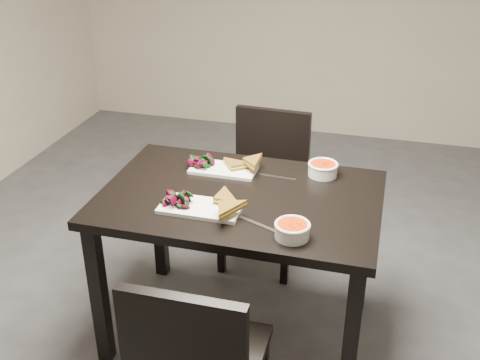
{
  "coord_description": "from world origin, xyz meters",
  "views": [
    {
      "loc": [
        0.19,
        -2.23,
        1.94
      ],
      "look_at": [
        -0.39,
        -0.12,
        0.82
      ],
      "focal_mm": 43.33,
      "sensor_mm": 36.0,
      "label": 1
    }
  ],
  "objects_px": {
    "table": "(240,214)",
    "plate_far": "(224,169)",
    "chair_far": "(267,178)",
    "soup_bowl_far": "(323,168)",
    "plate_near": "(200,208)",
    "soup_bowl_near": "(292,229)"
  },
  "relations": [
    {
      "from": "soup_bowl_near",
      "to": "table",
      "type": "bearing_deg",
      "value": 135.41
    },
    {
      "from": "plate_near",
      "to": "soup_bowl_near",
      "type": "height_order",
      "value": "soup_bowl_near"
    },
    {
      "from": "soup_bowl_far",
      "to": "table",
      "type": "bearing_deg",
      "value": -138.69
    },
    {
      "from": "table",
      "to": "plate_far",
      "type": "distance_m",
      "value": 0.26
    },
    {
      "from": "table",
      "to": "chair_far",
      "type": "bearing_deg",
      "value": 92.88
    },
    {
      "from": "chair_far",
      "to": "soup_bowl_near",
      "type": "xyz_separation_m",
      "value": [
        0.31,
        -0.96,
        0.3
      ]
    },
    {
      "from": "chair_far",
      "to": "soup_bowl_far",
      "type": "bearing_deg",
      "value": -46.99
    },
    {
      "from": "plate_far",
      "to": "plate_near",
      "type": "bearing_deg",
      "value": -88.2
    },
    {
      "from": "plate_far",
      "to": "soup_bowl_far",
      "type": "relative_size",
      "value": 2.21
    },
    {
      "from": "plate_near",
      "to": "plate_far",
      "type": "relative_size",
      "value": 1.09
    },
    {
      "from": "table",
      "to": "soup_bowl_near",
      "type": "distance_m",
      "value": 0.41
    },
    {
      "from": "plate_near",
      "to": "soup_bowl_near",
      "type": "bearing_deg",
      "value": -14.96
    },
    {
      "from": "plate_near",
      "to": "soup_bowl_far",
      "type": "xyz_separation_m",
      "value": [
        0.44,
        0.45,
        0.03
      ]
    },
    {
      "from": "table",
      "to": "plate_far",
      "type": "height_order",
      "value": "plate_far"
    },
    {
      "from": "plate_far",
      "to": "soup_bowl_far",
      "type": "xyz_separation_m",
      "value": [
        0.45,
        0.08,
        0.03
      ]
    },
    {
      "from": "chair_far",
      "to": "plate_far",
      "type": "xyz_separation_m",
      "value": [
        -0.1,
        -0.49,
        0.27
      ]
    },
    {
      "from": "table",
      "to": "plate_near",
      "type": "distance_m",
      "value": 0.23
    },
    {
      "from": "chair_far",
      "to": "plate_near",
      "type": "distance_m",
      "value": 0.9
    },
    {
      "from": "table",
      "to": "soup_bowl_near",
      "type": "xyz_separation_m",
      "value": [
        0.28,
        -0.27,
        0.13
      ]
    },
    {
      "from": "soup_bowl_far",
      "to": "chair_far",
      "type": "bearing_deg",
      "value": 130.53
    },
    {
      "from": "soup_bowl_near",
      "to": "plate_far",
      "type": "distance_m",
      "value": 0.63
    },
    {
      "from": "table",
      "to": "soup_bowl_far",
      "type": "bearing_deg",
      "value": 41.31
    }
  ]
}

